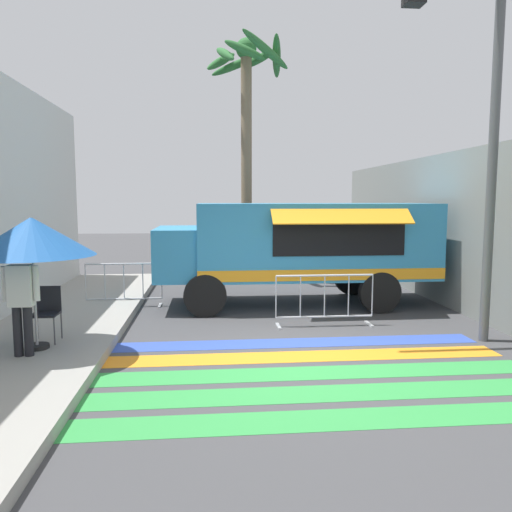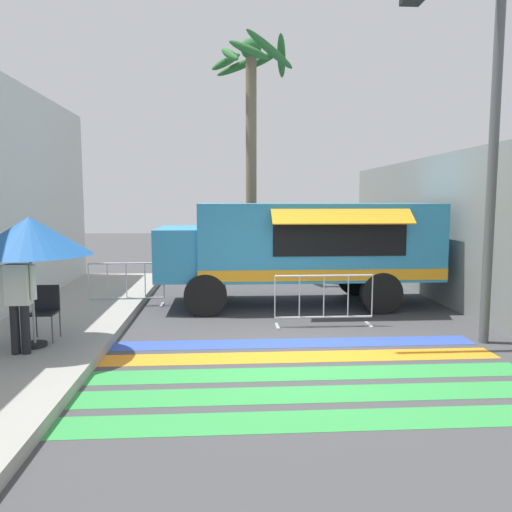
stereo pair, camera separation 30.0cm
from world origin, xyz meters
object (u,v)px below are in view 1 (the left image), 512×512
at_px(barricade_side, 124,286).
at_px(palm_tree, 247,107).
at_px(patio_umbrella, 32,237).
at_px(barricade_front, 325,301).
at_px(food_truck, 293,243).
at_px(traffic_signal_pole, 451,65).
at_px(folding_chair, 47,308).
at_px(vendor_person, 21,296).

bearing_deg(barricade_side, palm_tree, 47.32).
relative_size(patio_umbrella, barricade_front, 1.05).
height_order(food_truck, traffic_signal_pole, traffic_signal_pole).
xyz_separation_m(food_truck, traffic_signal_pole, (2.02, -3.37, 3.20)).
bearing_deg(barricade_front, food_truck, 97.95).
distance_m(patio_umbrella, folding_chair, 1.28).
relative_size(vendor_person, palm_tree, 0.22).
height_order(vendor_person, palm_tree, palm_tree).
relative_size(food_truck, vendor_person, 3.97).
relative_size(food_truck, palm_tree, 0.89).
distance_m(vendor_person, palm_tree, 9.39).
relative_size(patio_umbrella, folding_chair, 2.30).
bearing_deg(folding_chair, vendor_person, -116.52).
bearing_deg(folding_chair, food_truck, 14.68).
height_order(food_truck, barricade_front, food_truck).
xyz_separation_m(food_truck, palm_tree, (-0.80, 3.47, 3.71)).
bearing_deg(traffic_signal_pole, patio_umbrella, -177.33).
relative_size(folding_chair, palm_tree, 0.12).
xyz_separation_m(traffic_signal_pole, palm_tree, (-2.82, 6.83, 0.51)).
xyz_separation_m(barricade_front, palm_tree, (-1.09, 5.54, 4.66)).
distance_m(vendor_person, barricade_side, 4.25).
xyz_separation_m(food_truck, patio_umbrella, (-4.61, -3.68, 0.44)).
bearing_deg(food_truck, folding_chair, -144.84).
bearing_deg(barricade_side, traffic_signal_pole, -30.29).
bearing_deg(palm_tree, barricade_side, -132.68).
xyz_separation_m(barricade_side, palm_tree, (3.11, 3.37, 4.67)).
xyz_separation_m(traffic_signal_pole, barricade_front, (-1.73, 1.29, -4.15)).
distance_m(folding_chair, vendor_person, 0.90).
bearing_deg(food_truck, palm_tree, 102.99).
distance_m(patio_umbrella, barricade_side, 4.09).
height_order(barricade_front, barricade_side, same).
bearing_deg(traffic_signal_pole, vendor_person, -174.23).
xyz_separation_m(traffic_signal_pole, vendor_person, (-6.70, -0.68, -3.59)).
bearing_deg(traffic_signal_pole, palm_tree, 112.46).
distance_m(traffic_signal_pole, barricade_front, 4.68).
xyz_separation_m(food_truck, barricade_side, (-3.91, 0.10, -0.96)).
bearing_deg(traffic_signal_pole, food_truck, 121.01).
xyz_separation_m(patio_umbrella, vendor_person, (-0.06, -0.37, -0.83)).
height_order(food_truck, barricade_side, food_truck).
distance_m(folding_chair, palm_tree, 8.89).
xyz_separation_m(patio_umbrella, barricade_front, (4.90, 1.60, -1.40)).
height_order(food_truck, patio_umbrella, food_truck).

